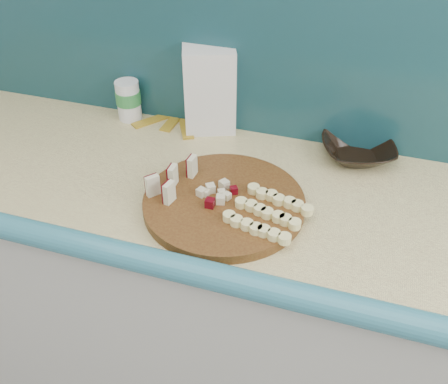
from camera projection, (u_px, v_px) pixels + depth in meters
name	position (u px, v px, depth m)	size (l,w,h in m)	color
kitchen_counter	(223.00, 303.00, 1.54)	(2.20, 0.63, 0.91)	beige
backsplash	(256.00, 48.00, 1.32)	(2.20, 0.02, 0.50)	teal
cutting_board	(224.00, 203.00, 1.18)	(0.38, 0.38, 0.02)	#3F200D
apple_wedges	(172.00, 180.00, 1.19)	(0.09, 0.15, 0.05)	beige
apple_chunks	(215.00, 192.00, 1.18)	(0.06, 0.06, 0.02)	beige
banana_slices	(268.00, 213.00, 1.12)	(0.19, 0.18, 0.02)	#F7EB96
brown_bowl	(358.00, 150.00, 1.34)	(0.19, 0.19, 0.05)	black
flour_bag	(210.00, 90.00, 1.41)	(0.14, 0.10, 0.25)	silver
canister	(128.00, 99.00, 1.49)	(0.07, 0.07, 0.12)	white
banana_peel	(172.00, 121.00, 1.51)	(0.21, 0.18, 0.01)	gold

